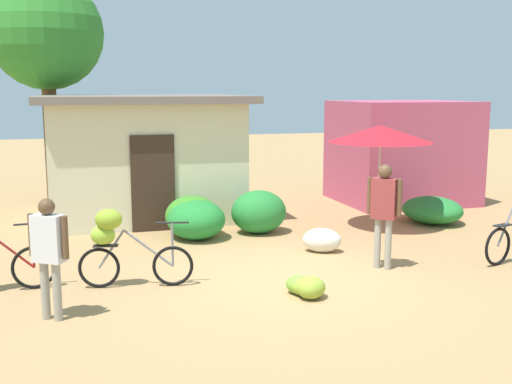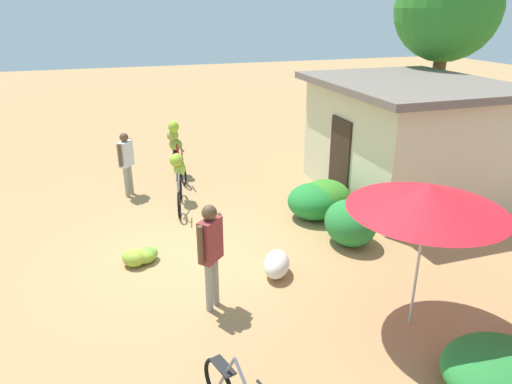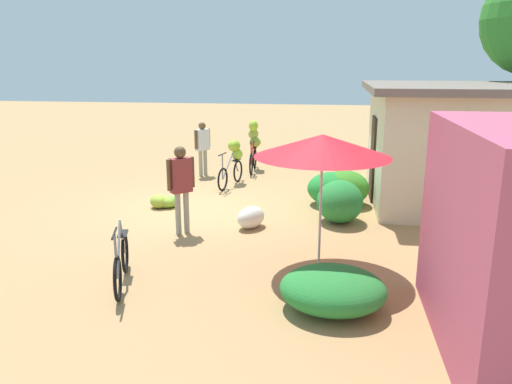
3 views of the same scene
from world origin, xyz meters
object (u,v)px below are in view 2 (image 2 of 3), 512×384
Objects in this scene: building_low at (405,138)px; bicycle_near_pile at (179,175)px; market_umbrella at (428,198)px; person_vendor at (211,246)px; produce_sack at (277,264)px; banana_pile_on_ground at (141,256)px; person_bystander at (126,158)px; bicycle_leftmost at (176,145)px; tree_behind_building at (447,10)px.

bicycle_near_pile is (-0.98, -5.35, -0.69)m from building_low.
person_vendor is at bearing -115.68° from market_umbrella.
building_low is at bearing 122.21° from produce_sack.
person_vendor is (3.26, -5.55, -0.34)m from building_low.
person_vendor reaches higher than banana_pile_on_ground.
banana_pile_on_ground is (2.53, -1.14, -0.57)m from bicycle_near_pile.
person_bystander is at bearing -154.83° from produce_sack.
bicycle_leftmost is 1.72m from person_bystander.
bicycle_near_pile is at bearing 177.29° from person_vendor.
banana_pile_on_ground is 3.55m from person_bystander.
person_bystander is at bearing -106.45° from building_low.
tree_behind_building is (-2.07, 2.38, 2.85)m from building_low.
building_low is 2.67× the size of person_vendor.
bicycle_near_pile is at bearing 50.08° from person_bystander.
person_bystander is (-3.45, 0.04, 0.82)m from banana_pile_on_ground.
tree_behind_building is 8.58m from bicycle_near_pile.
tree_behind_building is at bearing 112.18° from banana_pile_on_ground.
tree_behind_building is 8.74m from market_umbrella.
building_low is 2.11× the size of market_umbrella.
person_vendor is (6.22, -0.45, 0.19)m from bicycle_leftmost.
produce_sack is (2.70, -4.29, -1.19)m from building_low.
bicycle_leftmost is 2.05× the size of banana_pile_on_ground.
market_umbrella is at bearing 50.39° from banana_pile_on_ground.
market_umbrella is 7.45m from person_bystander.
market_umbrella is at bearing 24.18° from bicycle_near_pile.
person_bystander is at bearing -170.09° from person_vendor.
person_vendor is (1.71, 0.94, 0.92)m from banana_pile_on_ground.
building_low is at bearing 147.75° from market_umbrella.
bicycle_near_pile is at bearing -82.00° from tree_behind_building.
bicycle_leftmost is at bearing -163.46° from market_umbrella.
building_low is at bearing 73.55° from person_bystander.
building_low is at bearing 79.59° from bicycle_near_pile.
bicycle_leftmost is 2.35× the size of produce_sack.
building_low reaches higher than bicycle_near_pile.
market_umbrella is at bearing -32.25° from building_low.
produce_sack is at bearing -142.41° from market_umbrella.
market_umbrella is 6.20m from bicycle_near_pile.
building_low is 6.60× the size of produce_sack.
bicycle_near_pile reaches higher than banana_pile_on_ground.
building_low is 5.78× the size of banana_pile_on_ground.
market_umbrella is at bearing 16.54° from bicycle_leftmost.
bicycle_leftmost is 6.24m from person_vendor.
person_vendor is at bearing -59.61° from building_low.
banana_pile_on_ground is at bearing -17.16° from bicycle_leftmost.
tree_behind_building is at bearing 131.01° from building_low.
building_low is at bearing 120.39° from person_vendor.
banana_pile_on_ground is at bearing -129.61° from market_umbrella.
building_low is 6.79m from banana_pile_on_ground.
bicycle_leftmost is 4.78m from banana_pile_on_ground.
market_umbrella reaches higher than person_bystander.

